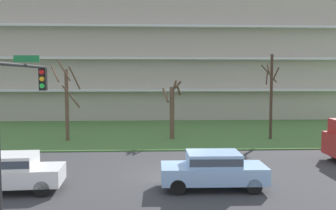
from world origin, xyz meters
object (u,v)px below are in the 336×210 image
at_px(tree_left, 67,100).
at_px(sedan_white_center_left, 8,171).
at_px(traffic_signal_mast, 19,105).
at_px(sedan_blue_near_left, 213,168).
at_px(tree_center, 172,109).
at_px(tree_right, 271,94).

xyz_separation_m(tree_left, sedan_white_center_left, (0.17, -11.85, -2.20)).
relative_size(sedan_white_center_left, traffic_signal_mast, 0.81).
bearing_deg(sedan_blue_near_left, sedan_white_center_left, -178.97).
relative_size(tree_center, tree_right, 0.71).
distance_m(tree_center, traffic_signal_mast, 16.36).
bearing_deg(tree_center, sedan_blue_near_left, -85.45).
bearing_deg(tree_left, tree_center, 3.75).
distance_m(tree_center, tree_right, 7.44).
bearing_deg(tree_center, sedan_white_center_left, -121.38).
bearing_deg(sedan_white_center_left, sedan_blue_near_left, -2.90).
xyz_separation_m(tree_center, tree_right, (7.35, -0.50, 1.10)).
bearing_deg(traffic_signal_mast, tree_left, 96.47).
bearing_deg(tree_right, tree_center, 176.14).
distance_m(tree_center, sedan_white_center_left, 14.55).
distance_m(sedan_blue_near_left, sedan_white_center_left, 8.52).
height_order(sedan_blue_near_left, sedan_white_center_left, same).
distance_m(tree_left, traffic_signal_mast, 14.74).
xyz_separation_m(tree_center, traffic_signal_mast, (-6.05, -15.13, 1.47)).
relative_size(tree_center, traffic_signal_mast, 0.82).
distance_m(sedan_white_center_left, traffic_signal_mast, 4.30).
xyz_separation_m(tree_right, traffic_signal_mast, (-13.39, -14.63, 0.36)).
distance_m(tree_right, sedan_white_center_left, 19.20).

